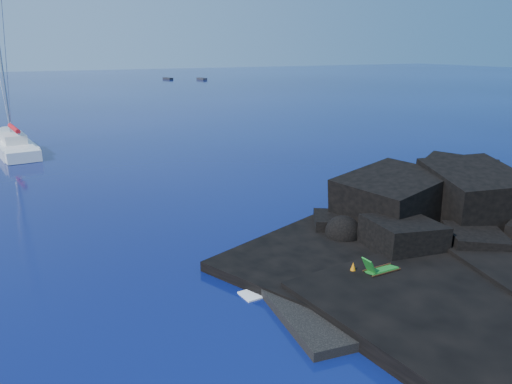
# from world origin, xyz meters

# --- Properties ---
(ground) EXTENTS (400.00, 400.00, 0.00)m
(ground) POSITION_xyz_m (0.00, 0.00, 0.00)
(ground) COLOR #030530
(ground) RESTS_ON ground
(headland) EXTENTS (24.00, 24.00, 3.60)m
(headland) POSITION_xyz_m (13.00, 3.00, 0.00)
(headland) COLOR black
(headland) RESTS_ON ground
(beach) EXTENTS (9.08, 6.86, 0.70)m
(beach) POSITION_xyz_m (4.50, 0.50, 0.00)
(beach) COLOR black
(beach) RESTS_ON ground
(surf_foam) EXTENTS (10.00, 8.00, 0.06)m
(surf_foam) POSITION_xyz_m (5.00, 5.00, 0.00)
(surf_foam) COLOR white
(surf_foam) RESTS_ON ground
(sailboat) EXTENTS (4.63, 14.23, 14.65)m
(sailboat) POSITION_xyz_m (-7.39, 37.03, 0.00)
(sailboat) COLOR white
(sailboat) RESTS_ON ground
(deck_chair) EXTENTS (1.57, 0.73, 1.06)m
(deck_chair) POSITION_xyz_m (5.28, 1.17, 0.88)
(deck_chair) COLOR #186E21
(deck_chair) RESTS_ON beach
(towel) EXTENTS (2.37, 1.61, 0.06)m
(towel) POSITION_xyz_m (6.42, 0.37, 0.38)
(towel) COLOR silver
(towel) RESTS_ON beach
(sunbather) EXTENTS (1.73, 0.89, 0.22)m
(sunbather) POSITION_xyz_m (6.42, 0.37, 0.52)
(sunbather) COLOR #E1AF76
(sunbather) RESTS_ON towel
(marker_cone) EXTENTS (0.44, 0.44, 0.62)m
(marker_cone) POSITION_xyz_m (4.28, 1.75, 0.66)
(marker_cone) COLOR orange
(marker_cone) RESTS_ON beach
(distant_boat_a) EXTENTS (2.15, 4.18, 0.53)m
(distant_boat_a) POSITION_xyz_m (35.52, 130.94, 0.00)
(distant_boat_a) COLOR black
(distant_boat_a) RESTS_ON ground
(distant_boat_b) EXTENTS (1.80, 4.39, 0.57)m
(distant_boat_b) POSITION_xyz_m (43.76, 124.97, 0.00)
(distant_boat_b) COLOR #27272D
(distant_boat_b) RESTS_ON ground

